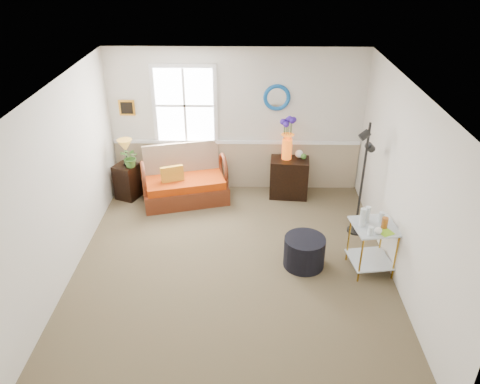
{
  "coord_description": "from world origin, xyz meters",
  "views": [
    {
      "loc": [
        0.21,
        -5.37,
        4.19
      ],
      "look_at": [
        0.11,
        0.18,
        1.15
      ],
      "focal_mm": 35.0,
      "sensor_mm": 36.0,
      "label": 1
    }
  ],
  "objects_px": {
    "lamp_stand": "(127,181)",
    "side_table": "(371,248)",
    "cabinet": "(289,178)",
    "floor_lamp": "(362,180)",
    "ottoman": "(304,252)",
    "loveseat": "(184,176)"
  },
  "relations": [
    {
      "from": "lamp_stand",
      "to": "loveseat",
      "type": "bearing_deg",
      "value": -3.99
    },
    {
      "from": "loveseat",
      "to": "lamp_stand",
      "type": "distance_m",
      "value": 1.06
    },
    {
      "from": "lamp_stand",
      "to": "ottoman",
      "type": "relative_size",
      "value": 1.09
    },
    {
      "from": "floor_lamp",
      "to": "ottoman",
      "type": "distance_m",
      "value": 1.47
    },
    {
      "from": "cabinet",
      "to": "side_table",
      "type": "bearing_deg",
      "value": -60.19
    },
    {
      "from": "loveseat",
      "to": "floor_lamp",
      "type": "height_order",
      "value": "floor_lamp"
    },
    {
      "from": "lamp_stand",
      "to": "floor_lamp",
      "type": "height_order",
      "value": "floor_lamp"
    },
    {
      "from": "cabinet",
      "to": "side_table",
      "type": "distance_m",
      "value": 2.37
    },
    {
      "from": "floor_lamp",
      "to": "side_table",
      "type": "bearing_deg",
      "value": -106.44
    },
    {
      "from": "loveseat",
      "to": "side_table",
      "type": "relative_size",
      "value": 1.99
    },
    {
      "from": "loveseat",
      "to": "lamp_stand",
      "type": "relative_size",
      "value": 2.28
    },
    {
      "from": "lamp_stand",
      "to": "floor_lamp",
      "type": "distance_m",
      "value": 4.1
    },
    {
      "from": "cabinet",
      "to": "ottoman",
      "type": "bearing_deg",
      "value": -82.95
    },
    {
      "from": "side_table",
      "to": "lamp_stand",
      "type": "bearing_deg",
      "value": 152.51
    },
    {
      "from": "floor_lamp",
      "to": "ottoman",
      "type": "bearing_deg",
      "value": -152.05
    },
    {
      "from": "floor_lamp",
      "to": "ottoman",
      "type": "xyz_separation_m",
      "value": [
        -0.93,
        -0.89,
        -0.7
      ]
    },
    {
      "from": "cabinet",
      "to": "loveseat",
      "type": "bearing_deg",
      "value": -168.99
    },
    {
      "from": "cabinet",
      "to": "side_table",
      "type": "relative_size",
      "value": 0.98
    },
    {
      "from": "loveseat",
      "to": "floor_lamp",
      "type": "bearing_deg",
      "value": -34.08
    },
    {
      "from": "lamp_stand",
      "to": "side_table",
      "type": "height_order",
      "value": "side_table"
    },
    {
      "from": "lamp_stand",
      "to": "cabinet",
      "type": "bearing_deg",
      "value": 2.4
    },
    {
      "from": "lamp_stand",
      "to": "floor_lamp",
      "type": "relative_size",
      "value": 0.35
    }
  ]
}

